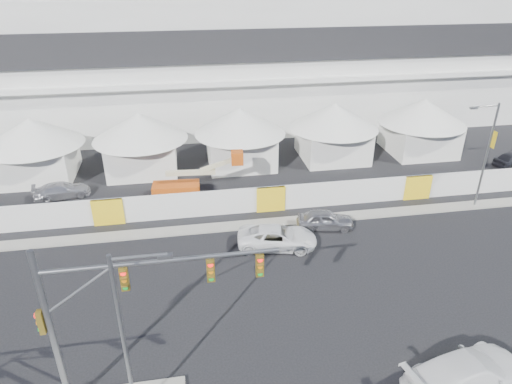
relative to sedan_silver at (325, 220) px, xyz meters
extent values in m
plane|color=black|center=(-9.35, -11.25, -0.69)|extent=(160.00, 160.00, 0.00)
cube|color=gray|center=(10.65, 1.25, -0.63)|extent=(80.00, 1.20, 0.12)
cube|color=silver|center=(-1.35, 30.75, 6.31)|extent=(80.00, 24.00, 14.00)
cube|color=black|center=(-1.35, 18.60, 9.11)|extent=(68.00, 0.30, 3.20)
cube|color=silver|center=(-1.35, 18.35, 5.61)|extent=(72.00, 0.80, 0.50)
cube|color=silver|center=(-22.35, 12.75, 0.81)|extent=(6.00, 6.00, 3.00)
cone|color=silver|center=(-22.35, 12.75, 3.51)|extent=(8.40, 8.40, 2.40)
cube|color=silver|center=(-13.35, 12.75, 0.81)|extent=(6.00, 6.00, 3.00)
cone|color=silver|center=(-13.35, 12.75, 3.51)|extent=(8.40, 8.40, 2.40)
cube|color=silver|center=(-4.35, 12.75, 0.81)|extent=(6.00, 6.00, 3.00)
cone|color=silver|center=(-4.35, 12.75, 3.51)|extent=(8.40, 8.40, 2.40)
cube|color=silver|center=(4.65, 12.75, 0.81)|extent=(6.00, 6.00, 3.00)
cone|color=silver|center=(4.65, 12.75, 3.51)|extent=(8.40, 8.40, 2.40)
cube|color=silver|center=(13.65, 12.75, 0.81)|extent=(6.00, 6.00, 3.00)
cone|color=silver|center=(13.65, 12.75, 3.51)|extent=(8.40, 8.40, 2.40)
cube|color=silver|center=(-3.35, 3.25, 0.31)|extent=(70.00, 0.25, 2.00)
imported|color=#9E9EA3|center=(0.00, 0.00, 0.00)|extent=(2.28, 4.25, 1.37)
imported|color=white|center=(-3.89, -1.77, 0.05)|extent=(3.41, 5.65, 1.47)
imported|color=white|center=(2.04, -14.39, 0.20)|extent=(3.70, 6.47, 1.77)
imported|color=#BCBBC1|center=(-19.62, 8.20, -0.06)|extent=(2.62, 4.61, 1.26)
cylinder|color=gray|center=(-15.28, -12.34, 3.41)|extent=(0.26, 0.26, 7.89)
cylinder|color=gray|center=(-10.74, -12.34, 6.36)|extent=(9.07, 0.18, 0.18)
cube|color=#594714|center=(-12.21, -12.34, 5.72)|extent=(0.32, 0.22, 1.05)
cube|color=#594714|center=(-8.93, -12.34, 5.72)|extent=(0.32, 0.22, 1.05)
cube|color=#594714|center=(-6.97, -12.34, 5.72)|extent=(0.32, 0.22, 1.05)
cube|color=#594714|center=(-15.55, -12.34, 4.06)|extent=(0.22, 0.32, 1.05)
cylinder|color=gray|center=(-12.42, -13.38, 3.50)|extent=(0.16, 0.16, 8.08)
cylinder|color=gray|center=(-11.44, -13.38, 7.36)|extent=(1.97, 0.11, 0.11)
cube|color=gray|center=(-10.54, -13.38, 7.27)|extent=(0.54, 0.22, 0.13)
cylinder|color=gray|center=(12.65, 1.25, 3.45)|extent=(0.17, 0.17, 8.27)
cylinder|color=gray|center=(11.64, 1.25, 7.40)|extent=(2.02, 0.11, 0.11)
cube|color=gray|center=(10.73, 1.25, 7.31)|extent=(0.55, 0.23, 0.14)
cube|color=yellow|center=(12.88, 1.25, 4.83)|extent=(0.03, 0.55, 1.29)
cube|color=#BE4C11|center=(-10.46, 6.76, -0.11)|extent=(3.86, 1.92, 1.15)
cube|color=beige|center=(-9.21, 6.76, 1.40)|extent=(3.98, 0.63, 0.37)
cube|color=beige|center=(-6.91, 6.76, 2.03)|extent=(3.09, 0.52, 1.27)
cube|color=#BE4C11|center=(-5.45, 6.76, 2.55)|extent=(1.00, 1.00, 1.04)
camera|label=1|loc=(-9.60, -26.98, 16.53)|focal=32.00mm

